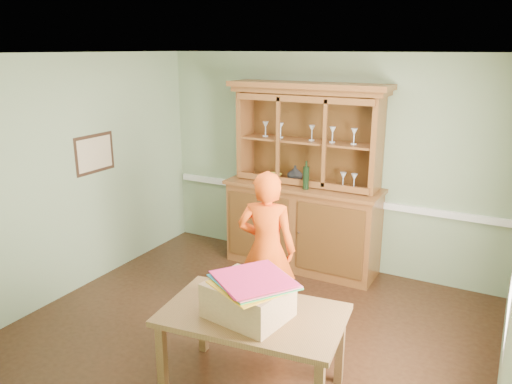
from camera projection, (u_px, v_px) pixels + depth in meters
The scene contains 12 objects.
floor at pixel (249, 332), 5.01m from camera, with size 4.50×4.50×0.00m, color #402414.
ceiling at pixel (248, 53), 4.26m from camera, with size 4.50×4.50×0.00m, color white.
wall_back at pixel (325, 162), 6.33m from camera, with size 4.50×4.50×0.00m, color gray.
wall_left at pixel (76, 176), 5.66m from camera, with size 4.00×4.00×0.00m, color gray.
wall_front at pixel (84, 294), 2.94m from camera, with size 4.50×4.50×0.00m, color gray.
chair_rail at pixel (323, 196), 6.43m from camera, with size 4.41×0.05×0.08m, color white.
framed_map at pixel (95, 154), 5.85m from camera, with size 0.03×0.60×0.46m.
china_hutch at pixel (304, 205), 6.32m from camera, with size 2.00×0.66×2.35m.
dining_table at pixel (253, 322), 3.99m from camera, with size 1.53×1.03×0.72m.
cardboard_box at pixel (248, 300), 3.88m from camera, with size 0.60×0.48×0.28m, color tan.
kite_stack at pixel (253, 281), 3.82m from camera, with size 0.72×0.72×0.05m.
person at pixel (267, 249), 4.98m from camera, with size 0.59×0.39×1.62m, color #FF5210.
Camera 1 is at (2.15, -3.86, 2.74)m, focal length 35.00 mm.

